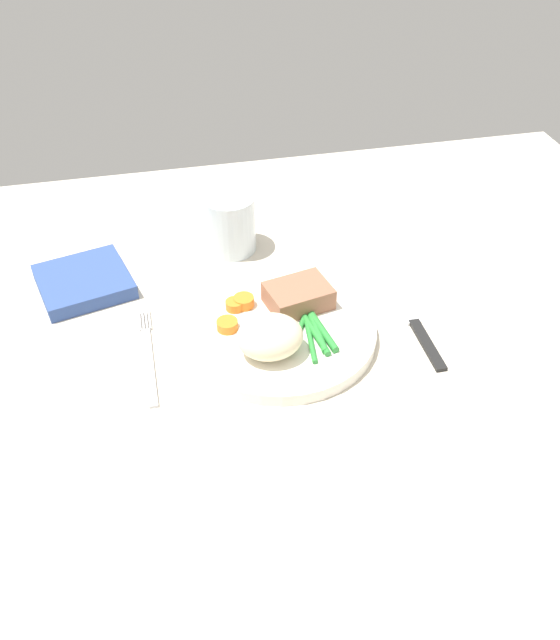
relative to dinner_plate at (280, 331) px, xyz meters
The scene contains 10 objects.
dining_table 2.14cm from the dinner_plate, 53.80° to the left, with size 120.00×90.00×2.00cm.
dinner_plate is the anchor object (origin of this frame).
meat_portion 5.25cm from the dinner_plate, 49.40° to the left, with size 7.61×5.71×2.73cm, color #936047.
mashed_potatoes 5.60cm from the dinner_plate, 116.57° to the right, with size 7.56×6.47×4.65cm, color beige.
carrot_slices 6.09cm from the dinner_plate, 143.31° to the left, with size 5.24×6.59×1.29cm.
green_beans 4.44cm from the dinner_plate, 31.45° to the right, with size 5.57×9.90×0.88cm.
fork 15.80cm from the dinner_plate, behind, with size 1.44×16.60×0.40cm.
knife 16.73cm from the dinner_plate, ahead, with size 1.70×20.50×0.64cm.
water_glass 20.55cm from the dinner_plate, 97.73° to the left, with size 7.32×7.32×8.24cm.
napkin 27.53cm from the dinner_plate, 146.71° to the left, with size 11.27×10.98×1.97cm, color #334C8C.
Camera 1 is at (-13.95, -60.72, 55.95)cm, focal length 37.88 mm.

